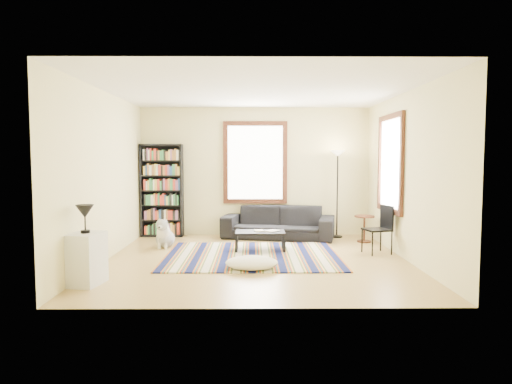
{
  "coord_description": "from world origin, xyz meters",
  "views": [
    {
      "loc": [
        -0.07,
        -7.54,
        1.7
      ],
      "look_at": [
        0.0,
        0.5,
        1.1
      ],
      "focal_mm": 32.0,
      "sensor_mm": 36.0,
      "label": 1
    }
  ],
  "objects_px": {
    "floor_cushion": "(252,263)",
    "floor_lamp": "(337,194)",
    "bookshelf": "(162,190)",
    "dog": "(165,233)",
    "coffee_table": "(260,241)",
    "sofa": "(278,222)",
    "white_cabinet": "(86,259)",
    "folding_chair": "(377,230)",
    "side_table": "(364,229)"
  },
  "relations": [
    {
      "from": "bookshelf",
      "to": "dog",
      "type": "height_order",
      "value": "bookshelf"
    },
    {
      "from": "floor_cushion",
      "to": "white_cabinet",
      "type": "bearing_deg",
      "value": -159.79
    },
    {
      "from": "sofa",
      "to": "floor_cushion",
      "type": "height_order",
      "value": "sofa"
    },
    {
      "from": "floor_cushion",
      "to": "floor_lamp",
      "type": "distance_m",
      "value": 3.46
    },
    {
      "from": "coffee_table",
      "to": "floor_lamp",
      "type": "relative_size",
      "value": 0.48
    },
    {
      "from": "white_cabinet",
      "to": "floor_lamp",
      "type": "bearing_deg",
      "value": 52.08
    },
    {
      "from": "floor_lamp",
      "to": "floor_cushion",
      "type": "bearing_deg",
      "value": -122.96
    },
    {
      "from": "bookshelf",
      "to": "sofa",
      "type": "bearing_deg",
      "value": -6.15
    },
    {
      "from": "folding_chair",
      "to": "bookshelf",
      "type": "bearing_deg",
      "value": 140.5
    },
    {
      "from": "white_cabinet",
      "to": "floor_cushion",
      "type": "bearing_deg",
      "value": 30.36
    },
    {
      "from": "sofa",
      "to": "bookshelf",
      "type": "xyz_separation_m",
      "value": [
        -2.51,
        0.27,
        0.66
      ]
    },
    {
      "from": "side_table",
      "to": "coffee_table",
      "type": "bearing_deg",
      "value": -158.27
    },
    {
      "from": "side_table",
      "to": "dog",
      "type": "distance_m",
      "value": 3.96
    },
    {
      "from": "floor_cushion",
      "to": "dog",
      "type": "xyz_separation_m",
      "value": [
        -1.65,
        1.73,
        0.18
      ]
    },
    {
      "from": "floor_lamp",
      "to": "dog",
      "type": "distance_m",
      "value": 3.7
    },
    {
      "from": "floor_lamp",
      "to": "side_table",
      "type": "height_order",
      "value": "floor_lamp"
    },
    {
      "from": "coffee_table",
      "to": "side_table",
      "type": "relative_size",
      "value": 1.67
    },
    {
      "from": "floor_cushion",
      "to": "side_table",
      "type": "bearing_deg",
      "value": 44.56
    },
    {
      "from": "floor_lamp",
      "to": "sofa",
      "type": "bearing_deg",
      "value": -175.49
    },
    {
      "from": "sofa",
      "to": "floor_lamp",
      "type": "bearing_deg",
      "value": 17.17
    },
    {
      "from": "sofa",
      "to": "coffee_table",
      "type": "xyz_separation_m",
      "value": [
        -0.41,
        -1.33,
        -0.16
      ]
    },
    {
      "from": "sofa",
      "to": "floor_lamp",
      "type": "xyz_separation_m",
      "value": [
        1.27,
        0.1,
        0.59
      ]
    },
    {
      "from": "sofa",
      "to": "floor_lamp",
      "type": "distance_m",
      "value": 1.4
    },
    {
      "from": "bookshelf",
      "to": "coffee_table",
      "type": "xyz_separation_m",
      "value": [
        2.1,
        -1.6,
        -0.82
      ]
    },
    {
      "from": "sofa",
      "to": "dog",
      "type": "distance_m",
      "value": 2.42
    },
    {
      "from": "floor_cushion",
      "to": "folding_chair",
      "type": "xyz_separation_m",
      "value": [
        2.23,
        1.14,
        0.33
      ]
    },
    {
      "from": "side_table",
      "to": "dog",
      "type": "xyz_separation_m",
      "value": [
        -3.92,
        -0.51,
        0.01
      ]
    },
    {
      "from": "side_table",
      "to": "white_cabinet",
      "type": "height_order",
      "value": "white_cabinet"
    },
    {
      "from": "floor_lamp",
      "to": "coffee_table",
      "type": "bearing_deg",
      "value": -139.59
    },
    {
      "from": "bookshelf",
      "to": "floor_cushion",
      "type": "xyz_separation_m",
      "value": [
        1.95,
        -2.99,
        -0.9
      ]
    },
    {
      "from": "floor_lamp",
      "to": "white_cabinet",
      "type": "xyz_separation_m",
      "value": [
        -4.05,
        -3.64,
        -0.58
      ]
    },
    {
      "from": "coffee_table",
      "to": "white_cabinet",
      "type": "relative_size",
      "value": 1.29
    },
    {
      "from": "coffee_table",
      "to": "floor_lamp",
      "type": "xyz_separation_m",
      "value": [
        1.68,
        1.43,
        0.75
      ]
    },
    {
      "from": "coffee_table",
      "to": "side_table",
      "type": "bearing_deg",
      "value": 21.73
    },
    {
      "from": "white_cabinet",
      "to": "dog",
      "type": "distance_m",
      "value": 2.61
    },
    {
      "from": "coffee_table",
      "to": "side_table",
      "type": "distance_m",
      "value": 2.29
    },
    {
      "from": "folding_chair",
      "to": "dog",
      "type": "height_order",
      "value": "folding_chair"
    },
    {
      "from": "bookshelf",
      "to": "dog",
      "type": "relative_size",
      "value": 3.58
    },
    {
      "from": "coffee_table",
      "to": "folding_chair",
      "type": "xyz_separation_m",
      "value": [
        2.07,
        -0.26,
        0.25
      ]
    },
    {
      "from": "side_table",
      "to": "white_cabinet",
      "type": "relative_size",
      "value": 0.77
    },
    {
      "from": "sofa",
      "to": "dog",
      "type": "height_order",
      "value": "sofa"
    },
    {
      "from": "bookshelf",
      "to": "side_table",
      "type": "relative_size",
      "value": 3.7
    },
    {
      "from": "white_cabinet",
      "to": "bookshelf",
      "type": "bearing_deg",
      "value": 95.98
    },
    {
      "from": "floor_cushion",
      "to": "dog",
      "type": "relative_size",
      "value": 1.44
    },
    {
      "from": "bookshelf",
      "to": "side_table",
      "type": "height_order",
      "value": "bookshelf"
    },
    {
      "from": "sofa",
      "to": "coffee_table",
      "type": "distance_m",
      "value": 1.4
    },
    {
      "from": "side_table",
      "to": "floor_lamp",
      "type": "bearing_deg",
      "value": 127.63
    },
    {
      "from": "bookshelf",
      "to": "floor_cushion",
      "type": "relative_size",
      "value": 2.48
    },
    {
      "from": "floor_cushion",
      "to": "floor_lamp",
      "type": "relative_size",
      "value": 0.43
    },
    {
      "from": "floor_lamp",
      "to": "folding_chair",
      "type": "bearing_deg",
      "value": -76.75
    }
  ]
}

